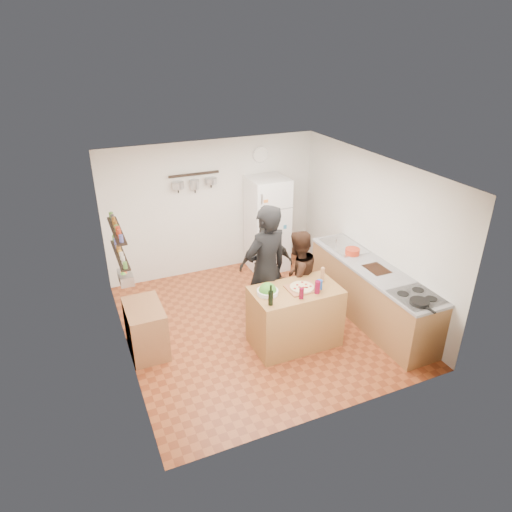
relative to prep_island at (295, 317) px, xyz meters
name	(u,v)px	position (x,y,z in m)	size (l,w,h in m)	color
room_shell	(249,243)	(-0.29, 1.05, 0.79)	(4.20, 4.20, 4.20)	brown
prep_island	(295,317)	(0.00, 0.00, 0.00)	(1.25, 0.72, 0.91)	#A16F3B
pizza_board	(302,288)	(0.08, -0.02, 0.47)	(0.42, 0.34, 0.02)	#945536
pizza	(302,287)	(0.08, -0.02, 0.48)	(0.34, 0.34, 0.02)	#CEBB87
salad_bowl	(268,292)	(-0.42, 0.05, 0.48)	(0.30, 0.30, 0.06)	silver
wine_bottle	(271,298)	(-0.50, -0.22, 0.56)	(0.07, 0.07, 0.20)	black
wine_glass_near	(301,293)	(-0.05, -0.24, 0.53)	(0.06, 0.06, 0.16)	#54071A
wine_glass_far	(317,287)	(0.22, -0.20, 0.55)	(0.08, 0.08, 0.18)	maroon
pepper_mill	(322,276)	(0.45, 0.05, 0.55)	(0.06, 0.06, 0.19)	#9B6841
salt_canister	(319,285)	(0.30, -0.12, 0.52)	(0.09, 0.09, 0.14)	navy
person_left	(266,270)	(-0.23, 0.52, 0.56)	(0.74, 0.48, 2.03)	black
person_center	(297,278)	(0.30, 0.53, 0.31)	(0.74, 0.58, 1.53)	black
person_back	(266,265)	(0.05, 1.12, 0.30)	(0.89, 0.37, 1.52)	#292724
counter_run	(371,294)	(1.41, 0.11, -0.01)	(0.63, 2.63, 0.90)	#9E7042
stove_top	(417,297)	(1.41, -0.84, 0.46)	(0.60, 0.62, 0.02)	white
skillet	(419,302)	(1.31, -1.00, 0.49)	(0.26, 0.26, 0.05)	black
sink	(343,246)	(1.41, 0.96, 0.46)	(0.50, 0.80, 0.03)	silver
cutting_board	(377,269)	(1.41, 0.05, 0.46)	(0.30, 0.40, 0.02)	brown
red_bowl	(352,251)	(1.36, 0.63, 0.51)	(0.23, 0.23, 0.10)	red
fridge	(267,224)	(0.66, 2.41, 0.45)	(0.70, 0.68, 1.80)	white
wall_clock	(261,155)	(0.66, 2.74, 1.69)	(0.30, 0.30, 0.03)	silver
spice_shelf_lower	(120,255)	(-2.22, 0.86, 1.04)	(0.12, 1.00, 0.03)	black
spice_shelf_upper	(117,230)	(-2.22, 0.86, 1.40)	(0.12, 1.00, 0.03)	black
produce_basket	(126,277)	(-2.19, 0.86, 0.69)	(0.18, 0.35, 0.14)	silver
side_table	(146,329)	(-2.03, 0.69, -0.09)	(0.50, 0.80, 0.73)	#A87446
pot_rack	(194,174)	(-0.64, 2.66, 1.49)	(0.90, 0.04, 0.04)	black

